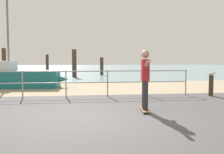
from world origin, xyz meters
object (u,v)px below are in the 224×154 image
(skateboarder, at_px, (145,76))
(bollard_short, at_px, (211,86))
(sailboat, at_px, (18,78))
(seagull, at_px, (212,74))
(skateboard, at_px, (145,110))

(skateboarder, distance_m, bollard_short, 4.26)
(sailboat, height_order, bollard_short, sailboat)
(skateboarder, xyz_separation_m, seagull, (3.39, 2.53, -0.10))
(skateboard, height_order, bollard_short, bollard_short)
(bollard_short, bearing_deg, seagull, 21.75)
(sailboat, bearing_deg, skateboard, -52.57)
(skateboard, relative_size, skateboarder, 0.50)
(skateboard, distance_m, bollard_short, 4.23)
(skateboard, relative_size, seagull, 1.75)
(skateboarder, bearing_deg, skateboard, 9.46)
(skateboard, distance_m, skateboarder, 0.95)
(sailboat, height_order, seagull, sailboat)
(skateboard, xyz_separation_m, skateboarder, (-0.00, -0.00, 0.95))
(bollard_short, distance_m, seagull, 0.50)
(skateboard, xyz_separation_m, seagull, (3.39, 2.53, 0.85))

